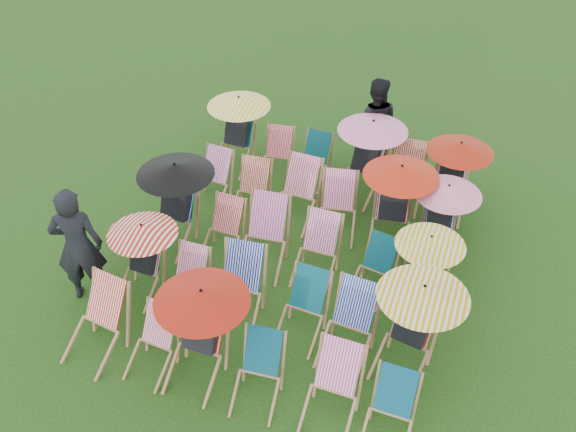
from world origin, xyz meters
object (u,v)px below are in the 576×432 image
(person_rear, at_px, (374,123))
(person_left, at_px, (78,246))
(deckchair_0, at_px, (95,323))
(deckchair_29, at_px, (452,177))
(deckchair_5, at_px, (390,415))

(person_rear, bearing_deg, person_left, 47.52)
(deckchair_0, height_order, deckchair_29, deckchair_29)
(deckchair_0, distance_m, person_rear, 6.00)
(deckchair_0, relative_size, person_rear, 0.57)
(deckchair_0, bearing_deg, deckchair_29, 58.25)
(person_left, xyz_separation_m, person_rear, (2.99, 4.72, -0.08))
(deckchair_5, distance_m, person_rear, 5.75)
(deckchair_0, bearing_deg, person_rear, 75.45)
(deckchair_0, xyz_separation_m, deckchair_5, (3.91, 0.04, -0.07))
(person_left, distance_m, person_rear, 5.59)
(deckchair_29, height_order, person_left, person_left)
(deckchair_29, bearing_deg, deckchair_5, -91.40)
(person_rear, bearing_deg, deckchair_0, 57.51)
(deckchair_29, distance_m, person_left, 5.96)
(deckchair_0, distance_m, person_left, 1.17)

